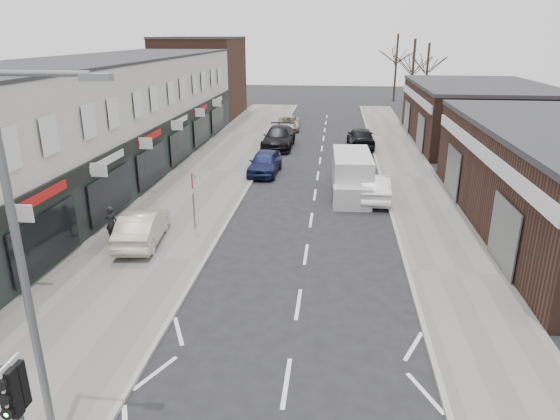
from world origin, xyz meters
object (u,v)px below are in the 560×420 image
(warning_sign, at_px, (193,185))
(parked_car_right_a, at_px, (374,187))
(white_van, at_px, (352,175))
(parked_car_left_a, at_px, (265,162))
(parked_car_left_c, at_px, (288,123))
(pedestrian, at_px, (111,223))
(street_lamp, at_px, (29,258))
(traffic_light, at_px, (16,401))
(parked_car_right_b, at_px, (361,137))
(sedan_on_pavement, at_px, (142,227))
(parked_car_left_b, at_px, (279,137))

(warning_sign, relative_size, parked_car_right_a, 0.62)
(white_van, bearing_deg, parked_car_left_a, 144.06)
(parked_car_left_c, bearing_deg, parked_car_right_a, -75.15)
(white_van, bearing_deg, pedestrian, -144.06)
(parked_car_left_c, bearing_deg, street_lamp, -94.92)
(street_lamp, xyz_separation_m, parked_car_left_a, (1.13, 22.89, -3.87))
(parked_car_left_c, distance_m, parked_car_right_a, 21.28)
(traffic_light, xyz_separation_m, warning_sign, (-0.76, 14.02, -0.21))
(parked_car_left_c, xyz_separation_m, parked_car_right_b, (6.40, -7.17, 0.21))
(white_van, bearing_deg, sedan_on_pavement, -139.29)
(parked_car_left_b, bearing_deg, warning_sign, -95.03)
(street_lamp, relative_size, parked_car_left_c, 1.82)
(parked_car_right_b, bearing_deg, sedan_on_pavement, 60.94)
(parked_car_left_c, height_order, parked_car_right_a, parked_car_right_a)
(sedan_on_pavement, height_order, parked_car_left_c, sedan_on_pavement)
(parked_car_left_a, relative_size, parked_car_left_c, 1.00)
(street_lamp, bearing_deg, sedan_on_pavement, 102.35)
(parked_car_right_b, bearing_deg, parked_car_left_c, -51.27)
(parked_car_right_a, height_order, parked_car_right_b, parked_car_right_b)
(white_van, bearing_deg, parked_car_right_b, 83.24)
(traffic_light, height_order, sedan_on_pavement, traffic_light)
(warning_sign, height_order, parked_car_left_b, warning_sign)
(traffic_light, xyz_separation_m, parked_car_right_a, (7.61, 19.49, -1.70))
(sedan_on_pavement, relative_size, pedestrian, 2.84)
(pedestrian, distance_m, parked_car_left_a, 12.73)
(sedan_on_pavement, bearing_deg, parked_car_left_b, -107.10)
(parked_car_left_b, distance_m, parked_car_right_a, 14.05)
(pedestrian, bearing_deg, parked_car_left_c, -101.52)
(street_lamp, bearing_deg, parked_car_left_a, 87.19)
(white_van, xyz_separation_m, pedestrian, (-10.37, -8.09, -0.19))
(parked_car_left_b, bearing_deg, street_lamp, -91.51)
(street_lamp, xyz_separation_m, warning_sign, (-0.63, 12.80, -2.42))
(parked_car_left_b, distance_m, parked_car_right_b, 6.43)
(parked_car_left_a, bearing_deg, street_lamp, -90.39)
(traffic_light, xyz_separation_m, parked_car_left_c, (1.00, 39.72, -1.80))
(white_van, height_order, parked_car_right_a, white_van)
(sedan_on_pavement, height_order, parked_car_right_b, parked_car_right_b)
(warning_sign, relative_size, parked_car_left_c, 0.61)
(parked_car_left_a, bearing_deg, white_van, -31.48)
(parked_car_left_a, bearing_deg, parked_car_right_b, 55.28)
(street_lamp, bearing_deg, parked_car_right_b, 76.50)
(sedan_on_pavement, distance_m, parked_car_left_b, 19.99)
(street_lamp, distance_m, parked_car_left_c, 38.73)
(street_lamp, bearing_deg, traffic_light, -84.12)
(sedan_on_pavement, height_order, pedestrian, pedestrian)
(white_van, bearing_deg, parked_car_right_a, -41.04)
(white_van, relative_size, sedan_on_pavement, 1.37)
(parked_car_left_a, distance_m, parked_car_right_a, 8.06)
(parked_car_right_b, bearing_deg, parked_car_right_a, 87.92)
(sedan_on_pavement, bearing_deg, parked_car_right_b, -122.95)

